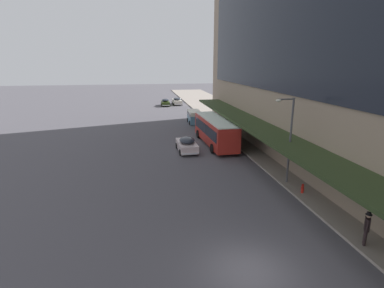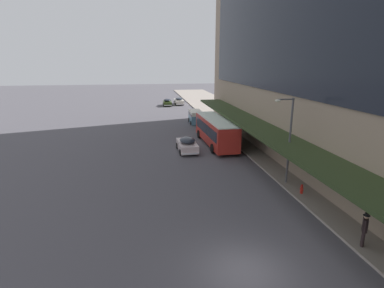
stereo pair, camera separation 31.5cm
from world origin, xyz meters
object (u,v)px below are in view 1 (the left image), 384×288
object	(u,v)px
sedan_oncoming_rear	(165,102)
vw_van	(194,116)
fire_hydrant	(303,188)
sedan_trailing_near	(187,144)
transit_bus_kerbside_front	(215,130)
pedestrian_at_kerb	(367,227)
street_lamp	(289,134)
sedan_trailing_mid	(177,101)

from	to	relation	value
sedan_oncoming_rear	vw_van	world-z (taller)	vw_van
fire_hydrant	sedan_trailing_near	bearing A→B (deg)	118.27
transit_bus_kerbside_front	pedestrian_at_kerb	bearing A→B (deg)	-82.45
transit_bus_kerbside_front	street_lamp	world-z (taller)	street_lamp
sedan_trailing_near	vw_van	distance (m)	15.43
sedan_trailing_mid	pedestrian_at_kerb	distance (m)	55.03
vw_van	street_lamp	size ratio (longest dim) A/B	0.69
transit_bus_kerbside_front	sedan_oncoming_rear	bearing A→B (deg)	95.03
sedan_trailing_near	fire_hydrant	distance (m)	13.81
sedan_trailing_near	vw_van	bearing A→B (deg)	76.75
vw_van	sedan_trailing_mid	bearing A→B (deg)	90.06
sedan_trailing_mid	pedestrian_at_kerb	bearing A→B (deg)	-87.02
sedan_trailing_near	pedestrian_at_kerb	world-z (taller)	pedestrian_at_kerb
pedestrian_at_kerb	fire_hydrant	bearing A→B (deg)	88.53
sedan_trailing_near	pedestrian_at_kerb	xyz separation A→B (m)	(6.37, -18.60, 0.40)
sedan_trailing_near	sedan_trailing_mid	xyz separation A→B (m)	(3.51, 36.35, 0.00)
street_lamp	vw_van	bearing A→B (deg)	96.07
sedan_trailing_mid	street_lamp	xyz separation A→B (m)	(2.69, -46.43, 3.25)
pedestrian_at_kerb	fire_hydrant	distance (m)	6.48
pedestrian_at_kerb	fire_hydrant	world-z (taller)	pedestrian_at_kerb
sedan_oncoming_rear	transit_bus_kerbside_front	bearing A→B (deg)	-84.97
transit_bus_kerbside_front	pedestrian_at_kerb	size ratio (longest dim) A/B	5.59
sedan_oncoming_rear	pedestrian_at_kerb	bearing A→B (deg)	-83.99
street_lamp	sedan_trailing_mid	bearing A→B (deg)	93.32
transit_bus_kerbside_front	fire_hydrant	world-z (taller)	transit_bus_kerbside_front
transit_bus_kerbside_front	vw_van	xyz separation A→B (m)	(-0.09, 12.88, -0.67)
fire_hydrant	sedan_trailing_mid	bearing A→B (deg)	93.57
sedan_oncoming_rear	pedestrian_at_kerb	distance (m)	53.63
sedan_trailing_near	vw_van	xyz separation A→B (m)	(3.54, 15.01, 0.32)
vw_van	fire_hydrant	distance (m)	27.35
transit_bus_kerbside_front	sedan_oncoming_rear	world-z (taller)	transit_bus_kerbside_front
pedestrian_at_kerb	fire_hydrant	size ratio (longest dim) A/B	2.65
transit_bus_kerbside_front	sedan_oncoming_rear	size ratio (longest dim) A/B	2.42
transit_bus_kerbside_front	sedan_trailing_near	size ratio (longest dim) A/B	2.36
sedan_oncoming_rear	pedestrian_at_kerb	xyz separation A→B (m)	(5.62, -53.34, 0.41)
sedan_trailing_near	street_lamp	bearing A→B (deg)	-58.38
street_lamp	fire_hydrant	size ratio (longest dim) A/B	9.48
transit_bus_kerbside_front	sedan_trailing_mid	size ratio (longest dim) A/B	2.06
street_lamp	fire_hydrant	world-z (taller)	street_lamp
sedan_oncoming_rear	pedestrian_at_kerb	size ratio (longest dim) A/B	2.32
sedan_trailing_mid	vw_van	xyz separation A→B (m)	(0.02, -21.34, 0.31)
sedan_trailing_mid	transit_bus_kerbside_front	bearing A→B (deg)	-89.81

